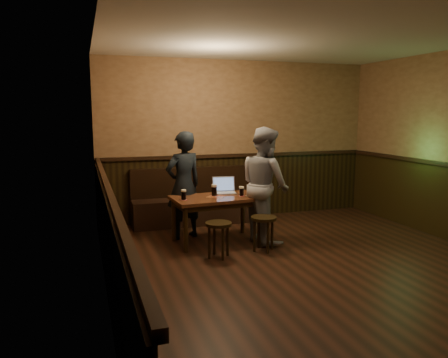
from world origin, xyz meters
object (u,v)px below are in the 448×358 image
at_px(laptop, 224,189).
at_px(bench, 196,205).
at_px(pint_right, 241,191).
at_px(stool_left, 219,229).
at_px(pint_left, 184,195).
at_px(person_suit, 184,185).
at_px(person_grey, 265,185).
at_px(stool_right, 264,224).
at_px(pub_table, 216,203).
at_px(pint_mid, 214,190).

bearing_deg(laptop, bench, 112.08).
height_order(bench, pint_right, bench).
relative_size(stool_left, pint_left, 3.21).
bearing_deg(person_suit, pint_left, 59.13).
height_order(pint_left, person_suit, person_suit).
height_order(pint_left, person_grey, person_grey).
relative_size(stool_right, laptop, 1.24).
relative_size(stool_right, pint_left, 3.26).
distance_m(pub_table, person_suit, 0.59).
bearing_deg(person_suit, bench, -134.57).
bearing_deg(pub_table, pint_mid, 91.91).
xyz_separation_m(stool_left, laptop, (0.38, 0.91, 0.36)).
relative_size(bench, pub_table, 1.66).
relative_size(pint_mid, laptop, 0.43).
bearing_deg(pint_mid, pub_table, -83.54).
bearing_deg(pint_mid, bench, 89.57).
relative_size(pub_table, person_grey, 0.78).
height_order(bench, stool_left, bench).
bearing_deg(pint_left, laptop, 24.62).
xyz_separation_m(stool_left, person_grey, (0.88, 0.52, 0.47)).
bearing_deg(bench, person_suit, -116.53).
distance_m(laptop, person_grey, 0.64).
bearing_deg(laptop, pub_table, -119.79).
distance_m(stool_right, pint_right, 0.66).
bearing_deg(person_grey, stool_right, 147.50).
xyz_separation_m(pint_right, person_suit, (-0.77, 0.44, 0.06)).
bearing_deg(pint_mid, person_suit, 141.80).
bearing_deg(laptop, pint_left, -145.35).
height_order(pint_left, pint_mid, pint_mid).
xyz_separation_m(stool_right, pint_right, (-0.13, 0.53, 0.37)).
height_order(pint_right, laptop, laptop).
relative_size(bench, person_grey, 1.30).
height_order(stool_right, pint_right, pint_right).
height_order(laptop, person_grey, person_grey).
relative_size(stool_left, stool_right, 0.99).
bearing_deg(pint_right, stool_left, -131.73).
bearing_deg(pint_left, pub_table, 9.29).
xyz_separation_m(bench, pint_right, (0.37, -1.24, 0.44)).
xyz_separation_m(stool_left, stool_right, (0.67, 0.08, 0.01)).
xyz_separation_m(bench, stool_left, (-0.18, -1.85, 0.07)).
xyz_separation_m(laptop, person_suit, (-0.60, 0.14, 0.07)).
bearing_deg(laptop, pint_mid, -131.25).
bearing_deg(pub_table, bench, 85.45).
bearing_deg(stool_left, pint_right, 48.27).
height_order(bench, person_grey, person_grey).
relative_size(pint_right, person_grey, 0.09).
distance_m(pint_left, person_suit, 0.48).
bearing_deg(person_suit, stool_right, 114.58).
relative_size(pint_left, person_grey, 0.09).
bearing_deg(bench, stool_right, -74.30).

